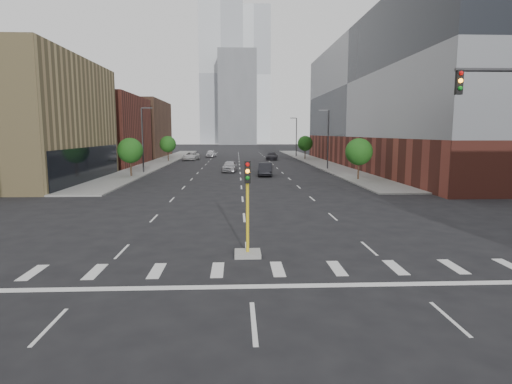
{
  "coord_description": "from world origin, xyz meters",
  "views": [
    {
      "loc": [
        -0.48,
        -10.15,
        5.64
      ],
      "look_at": [
        0.54,
        12.42,
        2.5
      ],
      "focal_mm": 30.0,
      "sensor_mm": 36.0,
      "label": 1
    }
  ],
  "objects": [
    {
      "name": "car_distant",
      "position": [
        -6.41,
        89.85,
        0.84
      ],
      "size": [
        2.48,
        5.09,
        1.67
      ],
      "primitive_type": "imported",
      "rotation": [
        0.0,
        0.0,
        -0.1
      ],
      "color": "silver",
      "rests_on": "ground"
    },
    {
      "name": "streetlight_right_a",
      "position": [
        13.41,
        55.0,
        5.01
      ],
      "size": [
        1.6,
        0.22,
        9.07
      ],
      "color": "#2D2D30",
      "rests_on": "ground"
    },
    {
      "name": "tree_right_far",
      "position": [
        14.0,
        80.0,
        3.39
      ],
      "size": [
        3.2,
        3.2,
        4.85
      ],
      "color": "#382619",
      "rests_on": "ground"
    },
    {
      "name": "sidewalk_left_far",
      "position": [
        -15.0,
        74.0,
        0.07
      ],
      "size": [
        5.0,
        92.0,
        0.15
      ],
      "primitive_type": "cube",
      "color": "gray",
      "rests_on": "ground"
    },
    {
      "name": "tower_left",
      "position": [
        -8.0,
        220.0,
        35.0
      ],
      "size": [
        22.0,
        22.0,
        70.0
      ],
      "primitive_type": "cube",
      "color": "#B2B7BC",
      "rests_on": "ground"
    },
    {
      "name": "ground",
      "position": [
        0.0,
        0.0,
        0.0
      ],
      "size": [
        400.0,
        400.0,
        0.0
      ],
      "primitive_type": "plane",
      "color": "black",
      "rests_on": "ground"
    },
    {
      "name": "median_traffic_signal",
      "position": [
        0.0,
        8.97,
        0.97
      ],
      "size": [
        1.2,
        1.2,
        4.4
      ],
      "color": "#999993",
      "rests_on": "ground"
    },
    {
      "name": "sidewalk_right_far",
      "position": [
        15.0,
        74.0,
        0.07
      ],
      "size": [
        5.0,
        92.0,
        0.15
      ],
      "primitive_type": "cube",
      "color": "gray",
      "rests_on": "ground"
    },
    {
      "name": "car_far_left",
      "position": [
        -9.97,
        78.93,
        0.83
      ],
      "size": [
        3.41,
        6.28,
        1.67
      ],
      "primitive_type": "imported",
      "rotation": [
        0.0,
        0.0,
        -0.11
      ],
      "color": "silver",
      "rests_on": "ground"
    },
    {
      "name": "building_right_main",
      "position": [
        29.5,
        60.0,
        11.0
      ],
      "size": [
        24.0,
        70.0,
        22.0
      ],
      "color": "brown",
      "rests_on": "ground"
    },
    {
      "name": "tower_mid",
      "position": [
        0.0,
        200.0,
        22.0
      ],
      "size": [
        18.0,
        18.0,
        44.0
      ],
      "primitive_type": "cube",
      "color": "slate",
      "rests_on": "ground"
    },
    {
      "name": "car_near_left",
      "position": [
        -1.5,
        51.62,
        0.82
      ],
      "size": [
        2.34,
        4.97,
        1.64
      ],
      "primitive_type": "imported",
      "rotation": [
        0.0,
        0.0,
        -0.08
      ],
      "color": "#B3B3B8",
      "rests_on": "ground"
    },
    {
      "name": "car_deep_right",
      "position": [
        6.9,
        79.18,
        0.8
      ],
      "size": [
        2.98,
        5.77,
        1.6
      ],
      "primitive_type": "imported",
      "rotation": [
        0.0,
        0.0,
        -0.14
      ],
      "color": "black",
      "rests_on": "ground"
    },
    {
      "name": "tree_left_far",
      "position": [
        -14.0,
        75.0,
        3.39
      ],
      "size": [
        3.2,
        3.2,
        4.85
      ],
      "color": "#382619",
      "rests_on": "ground"
    },
    {
      "name": "tree_left_near",
      "position": [
        -14.0,
        45.0,
        3.39
      ],
      "size": [
        3.2,
        3.2,
        4.85
      ],
      "color": "#382619",
      "rests_on": "ground"
    },
    {
      "name": "streetlight_right_b",
      "position": [
        13.41,
        90.0,
        5.01
      ],
      "size": [
        1.6,
        0.22,
        9.07
      ],
      "color": "#2D2D30",
      "rests_on": "ground"
    },
    {
      "name": "tower_right",
      "position": [
        10.0,
        260.0,
        40.0
      ],
      "size": [
        20.0,
        20.0,
        80.0
      ],
      "primitive_type": "cube",
      "color": "#B2B7BC",
      "rests_on": "ground"
    },
    {
      "name": "tree_right_near",
      "position": [
        14.0,
        40.0,
        3.39
      ],
      "size": [
        3.2,
        3.2,
        4.85
      ],
      "color": "#382619",
      "rests_on": "ground"
    },
    {
      "name": "building_left_far_b",
      "position": [
        -27.5,
        92.0,
        6.5
      ],
      "size": [
        20.0,
        24.0,
        13.0
      ],
      "primitive_type": "cube",
      "color": "brown",
      "rests_on": "ground"
    },
    {
      "name": "car_mid_right",
      "position": [
        3.29,
        45.91,
        0.84
      ],
      "size": [
        2.28,
        5.24,
        1.68
      ],
      "primitive_type": "imported",
      "rotation": [
        0.0,
        0.0,
        -0.1
      ],
      "color": "black",
      "rests_on": "ground"
    },
    {
      "name": "streetlight_left",
      "position": [
        -13.41,
        50.0,
        5.01
      ],
      "size": [
        1.6,
        0.22,
        9.07
      ],
      "color": "#2D2D30",
      "rests_on": "ground"
    },
    {
      "name": "building_left_far_a",
      "position": [
        -27.5,
        66.0,
        6.0
      ],
      "size": [
        20.0,
        22.0,
        12.0
      ],
      "primitive_type": "cube",
      "color": "brown",
      "rests_on": "ground"
    }
  ]
}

